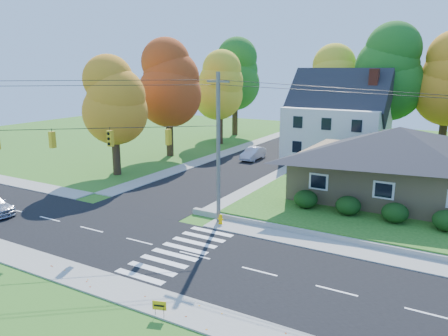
# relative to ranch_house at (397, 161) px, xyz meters

# --- Properties ---
(ground) EXTENTS (120.00, 120.00, 0.00)m
(ground) POSITION_rel_ranch_house_xyz_m (-8.00, -16.00, -3.27)
(ground) COLOR #3D7923
(road_main) EXTENTS (90.00, 8.00, 0.02)m
(road_main) POSITION_rel_ranch_house_xyz_m (-8.00, -16.00, -3.26)
(road_main) COLOR black
(road_main) RESTS_ON ground
(road_cross) EXTENTS (8.00, 44.00, 0.02)m
(road_cross) POSITION_rel_ranch_house_xyz_m (-16.00, 10.00, -3.25)
(road_cross) COLOR black
(road_cross) RESTS_ON ground
(sidewalk_north) EXTENTS (90.00, 2.00, 0.08)m
(sidewalk_north) POSITION_rel_ranch_house_xyz_m (-8.00, -11.00, -3.23)
(sidewalk_north) COLOR #9C9A90
(sidewalk_north) RESTS_ON ground
(sidewalk_south) EXTENTS (90.00, 2.00, 0.08)m
(sidewalk_south) POSITION_rel_ranch_house_xyz_m (-8.00, -21.00, -3.23)
(sidewalk_south) COLOR #9C9A90
(sidewalk_south) RESTS_ON ground
(ranch_house) EXTENTS (14.60, 10.60, 5.40)m
(ranch_house) POSITION_rel_ranch_house_xyz_m (0.00, 0.00, 0.00)
(ranch_house) COLOR tan
(ranch_house) RESTS_ON lawn
(colonial_house) EXTENTS (10.40, 8.40, 9.60)m
(colonial_house) POSITION_rel_ranch_house_xyz_m (-7.96, 12.00, 1.32)
(colonial_house) COLOR silver
(colonial_house) RESTS_ON lawn
(hedge_row) EXTENTS (10.70, 1.70, 1.27)m
(hedge_row) POSITION_rel_ranch_house_xyz_m (-0.50, -6.20, -2.13)
(hedge_row) COLOR #163A10
(hedge_row) RESTS_ON lawn
(traffic_infrastructure) EXTENTS (38.10, 10.66, 10.00)m
(traffic_infrastructure) POSITION_rel_ranch_house_xyz_m (-8.15, -14.65, 1.88)
(traffic_infrastructure) COLOR #666059
(traffic_infrastructure) RESTS_ON ground
(tree_lot_0) EXTENTS (6.72, 6.72, 12.51)m
(tree_lot_0) POSITION_rel_ranch_house_xyz_m (-10.00, 18.00, 5.04)
(tree_lot_0) COLOR #3F2A19
(tree_lot_0) RESTS_ON lawn
(tree_lot_1) EXTENTS (7.84, 7.84, 14.60)m
(tree_lot_1) POSITION_rel_ranch_house_xyz_m (-4.00, 17.00, 6.35)
(tree_lot_1) COLOR #3F2A19
(tree_lot_1) RESTS_ON lawn
(tree_west_0) EXTENTS (6.16, 6.16, 11.47)m
(tree_west_0) POSITION_rel_ranch_house_xyz_m (-25.00, -4.00, 3.89)
(tree_west_0) COLOR #3F2A19
(tree_west_0) RESTS_ON ground
(tree_west_1) EXTENTS (7.28, 7.28, 13.56)m
(tree_west_1) POSITION_rel_ranch_house_xyz_m (-26.00, 6.00, 5.20)
(tree_west_1) COLOR #3F2A19
(tree_west_1) RESTS_ON ground
(tree_west_2) EXTENTS (6.72, 6.72, 12.51)m
(tree_west_2) POSITION_rel_ranch_house_xyz_m (-25.00, 16.00, 4.54)
(tree_west_2) COLOR #3F2A19
(tree_west_2) RESTS_ON ground
(tree_west_3) EXTENTS (7.84, 7.84, 14.60)m
(tree_west_3) POSITION_rel_ranch_house_xyz_m (-27.00, 24.00, 5.85)
(tree_west_3) COLOR #3F2A19
(tree_west_3) RESTS_ON ground
(white_car) EXTENTS (1.58, 4.23, 1.38)m
(white_car) POSITION_rel_ranch_house_xyz_m (-16.48, 8.80, -2.56)
(white_car) COLOR #B4B5C9
(white_car) RESTS_ON road_cross
(fire_hydrant) EXTENTS (0.42, 0.33, 0.74)m
(fire_hydrant) POSITION_rel_ranch_house_xyz_m (-9.18, -11.07, -2.91)
(fire_hydrant) COLOR #FDBD00
(fire_hydrant) RESTS_ON ground
(yard_sign) EXTENTS (0.59, 0.22, 0.77)m
(yard_sign) POSITION_rel_ranch_house_xyz_m (-5.86, -21.90, -2.72)
(yard_sign) COLOR black
(yard_sign) RESTS_ON ground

